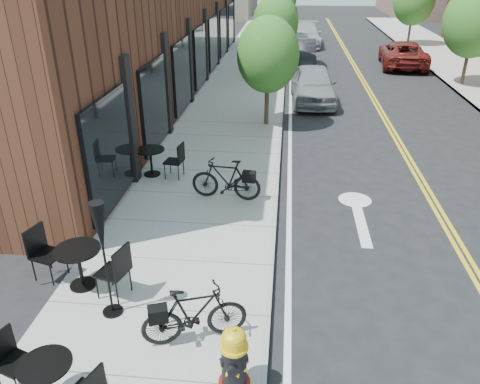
{
  "coord_description": "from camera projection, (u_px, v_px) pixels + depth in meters",
  "views": [
    {
      "loc": [
        0.1,
        -7.74,
        5.62
      ],
      "look_at": [
        -0.83,
        1.45,
        1.0
      ],
      "focal_mm": 35.0,
      "sensor_mm": 36.0,
      "label": 1
    }
  ],
  "objects": [
    {
      "name": "ground",
      "position": [
        274.0,
        270.0,
        9.42
      ],
      "size": [
        120.0,
        120.0,
        0.0
      ],
      "primitive_type": "plane",
      "color": "black",
      "rests_on": "ground"
    },
    {
      "name": "sidewalk_near",
      "position": [
        232.0,
        116.0,
        18.47
      ],
      "size": [
        4.0,
        70.0,
        0.12
      ],
      "primitive_type": "cube",
      "color": "#9E9B93",
      "rests_on": "ground"
    },
    {
      "name": "building_near",
      "position": [
        142.0,
        12.0,
        20.89
      ],
      "size": [
        5.0,
        28.0,
        7.0
      ],
      "primitive_type": "cube",
      "color": "#462416",
      "rests_on": "ground"
    },
    {
      "name": "tree_near_a",
      "position": [
        268.0,
        55.0,
        16.31
      ],
      "size": [
        2.2,
        2.2,
        3.81
      ],
      "color": "#382B1E",
      "rests_on": "sidewalk_near"
    },
    {
      "name": "tree_near_b",
      "position": [
        275.0,
        23.0,
        23.38
      ],
      "size": [
        2.3,
        2.3,
        3.98
      ],
      "color": "#382B1E",
      "rests_on": "sidewalk_near"
    },
    {
      "name": "tree_near_c",
      "position": [
        279.0,
        11.0,
        30.58
      ],
      "size": [
        2.1,
        2.1,
        3.67
      ],
      "color": "#382B1E",
      "rests_on": "sidewalk_near"
    },
    {
      "name": "tree_far_b",
      "position": [
        475.0,
        21.0,
        21.52
      ],
      "size": [
        2.8,
        2.8,
        4.62
      ],
      "color": "#382B1E",
      "rests_on": "sidewalk_far"
    },
    {
      "name": "tree_far_c",
      "position": [
        414.0,
        0.0,
        32.2
      ],
      "size": [
        2.8,
        2.8,
        4.62
      ],
      "color": "#382B1E",
      "rests_on": "sidewalk_far"
    },
    {
      "name": "fire_hydrant",
      "position": [
        234.0,
        359.0,
        6.52
      ],
      "size": [
        0.59,
        0.59,
        1.06
      ],
      "rotation": [
        0.0,
        0.0,
        0.37
      ],
      "color": "maroon",
      "rests_on": "sidewalk_near"
    },
    {
      "name": "bicycle_left",
      "position": [
        226.0,
        179.0,
        11.75
      ],
      "size": [
        1.82,
        0.68,
        1.07
      ],
      "primitive_type": "imported",
      "rotation": [
        0.0,
        0.0,
        -1.67
      ],
      "color": "black",
      "rests_on": "sidewalk_near"
    },
    {
      "name": "bicycle_right",
      "position": [
        195.0,
        314.0,
        7.33
      ],
      "size": [
        1.75,
        1.0,
        1.02
      ],
      "primitive_type": "imported",
      "rotation": [
        0.0,
        0.0,
        1.9
      ],
      "color": "black",
      "rests_on": "sidewalk_near"
    },
    {
      "name": "bistro_set_a",
      "position": [
        48.0,
        377.0,
        6.3
      ],
      "size": [
        1.71,
        0.96,
        0.9
      ],
      "rotation": [
        0.0,
        0.0,
        -0.34
      ],
      "color": "black",
      "rests_on": "sidewalk_near"
    },
    {
      "name": "bistro_set_b",
      "position": [
        79.0,
        262.0,
        8.56
      ],
      "size": [
        2.01,
        1.04,
        1.05
      ],
      "rotation": [
        0.0,
        0.0,
        -0.28
      ],
      "color": "black",
      "rests_on": "sidewalk_near"
    },
    {
      "name": "bistro_set_c",
      "position": [
        151.0,
        158.0,
        13.08
      ],
      "size": [
        1.89,
        0.91,
        1.0
      ],
      "rotation": [
        0.0,
        0.0,
        -0.15
      ],
      "color": "black",
      "rests_on": "sidewalk_near"
    },
    {
      "name": "patio_umbrella",
      "position": [
        101.0,
        236.0,
        7.44
      ],
      "size": [
        0.35,
        0.35,
        2.15
      ],
      "color": "black",
      "rests_on": "sidewalk_near"
    },
    {
      "name": "parked_car_a",
      "position": [
        313.0,
        84.0,
        20.14
      ],
      "size": [
        1.98,
        4.55,
        1.53
      ],
      "primitive_type": "imported",
      "rotation": [
        0.0,
        0.0,
        0.04
      ],
      "color": "gray",
      "rests_on": "ground"
    },
    {
      "name": "parked_car_b",
      "position": [
        301.0,
        55.0,
        26.31
      ],
      "size": [
        1.71,
        4.77,
        1.56
      ],
      "primitive_type": "imported",
      "rotation": [
        0.0,
        0.0,
        -0.01
      ],
      "color": "black",
      "rests_on": "ground"
    },
    {
      "name": "parked_car_c",
      "position": [
        306.0,
        35.0,
        33.3
      ],
      "size": [
        2.2,
        5.23,
        1.51
      ],
      "primitive_type": "imported",
      "rotation": [
        0.0,
        0.0,
        -0.02
      ],
      "color": "#A9A8AD",
      "rests_on": "ground"
    },
    {
      "name": "parked_car_far",
      "position": [
        403.0,
        54.0,
        26.81
      ],
      "size": [
        2.88,
        5.42,
        1.45
      ],
      "primitive_type": "imported",
      "rotation": [
        0.0,
        0.0,
        3.05
      ],
      "color": "maroon",
      "rests_on": "ground"
    }
  ]
}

